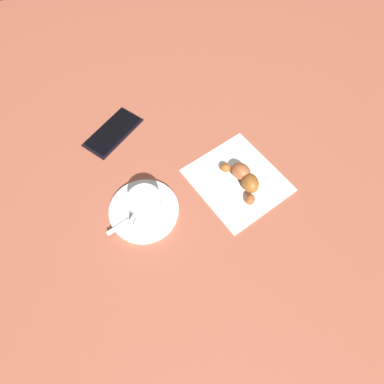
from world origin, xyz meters
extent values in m
plane|color=#A4543D|center=(0.00, 0.00, 0.00)|extent=(1.80, 1.80, 0.00)
cylinder|color=silver|center=(-0.11, 0.01, 0.01)|extent=(0.15, 0.15, 0.01)
cylinder|color=silver|center=(-0.10, 0.01, 0.04)|extent=(0.07, 0.07, 0.05)
cylinder|color=black|center=(-0.10, 0.01, 0.04)|extent=(0.05, 0.05, 0.00)
torus|color=silver|center=(-0.13, -0.02, 0.04)|extent=(0.03, 0.03, 0.04)
cube|color=silver|center=(-0.14, -0.01, 0.01)|extent=(0.09, 0.03, 0.00)
ellipsoid|color=silver|center=(-0.08, 0.01, 0.02)|extent=(0.03, 0.02, 0.01)
cube|color=beige|center=(-0.11, -0.02, 0.01)|extent=(0.07, 0.02, 0.01)
cube|color=white|center=(0.11, 0.00, 0.00)|extent=(0.22, 0.23, 0.00)
ellipsoid|color=#A34D24|center=(0.11, -0.06, 0.01)|extent=(0.03, 0.03, 0.02)
ellipsoid|color=brown|center=(0.12, -0.03, 0.02)|extent=(0.04, 0.05, 0.04)
ellipsoid|color=#9D512D|center=(0.12, 0.01, 0.02)|extent=(0.05, 0.06, 0.04)
ellipsoid|color=#9F521E|center=(0.10, 0.03, 0.01)|extent=(0.03, 0.03, 0.02)
cube|color=black|center=(-0.11, 0.24, 0.00)|extent=(0.16, 0.14, 0.01)
cube|color=black|center=(-0.11, 0.24, 0.01)|extent=(0.15, 0.12, 0.00)
camera|label=1|loc=(-0.13, -0.30, 0.62)|focal=30.13mm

